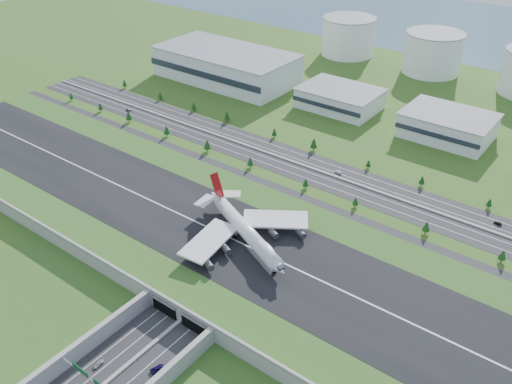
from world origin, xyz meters
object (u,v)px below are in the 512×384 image
Objects in this scene: car_4 at (128,110)px; car_7 at (338,172)px; car_2 at (158,368)px; boeing_747 at (245,229)px; car_0 at (98,364)px; fuel_tank_a at (348,37)px; car_5 at (498,223)px.

car_4 is 177.02m from car_7.
car_2 reaches higher than car_7.
car_2 is at bearing -52.99° from boeing_747.
car_0 is 23.36m from car_2.
car_0 is at bearing -74.33° from fuel_tank_a.
boeing_747 reaches higher than car_0.
boeing_747 is 137.65m from car_5.
car_4 is (-177.09, 172.26, -0.03)m from car_0.
car_2 reaches higher than car_0.
car_7 is (-20.46, 174.10, -0.03)m from car_2.
fuel_tank_a is at bearing 134.39° from boeing_747.
fuel_tank_a is 11.12× the size of car_4.
car_2 reaches higher than car_5.
car_5 is (92.63, 100.88, -13.76)m from boeing_747.
boeing_747 is 198.24m from car_4.
fuel_tank_a is 411.52m from car_0.
car_2 is at bearing -14.12° from car_5.
fuel_tank_a reaches higher than car_2.
car_0 is 0.89× the size of car_7.
fuel_tank_a is 327.21m from boeing_747.
car_2 is 1.39× the size of car_5.
car_4 is at bearing -23.87° from car_2.
fuel_tank_a is 237.38m from car_7.
boeing_747 is at bearing -135.62° from car_4.
car_0 is at bearing -67.35° from boeing_747.
car_2 is at bearing -71.15° from fuel_tank_a.
car_5 is at bearing -45.01° from fuel_tank_a.
car_5 is (75.09, 177.51, -0.12)m from car_2.
car_7 is (176.45, 14.18, -0.00)m from car_4.
boeing_747 is at bearing -61.90° from car_2.
car_7 is (-2.92, 97.47, -13.68)m from boeing_747.
boeing_747 reaches higher than car_2.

